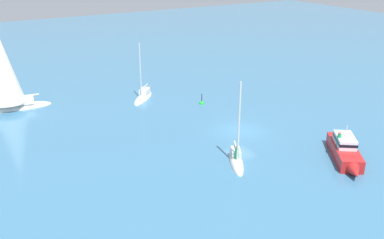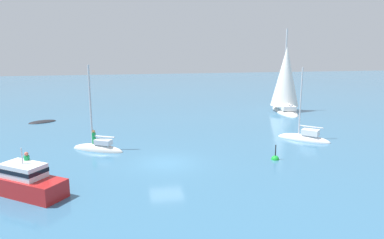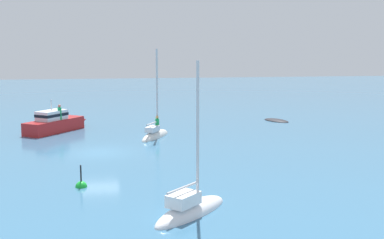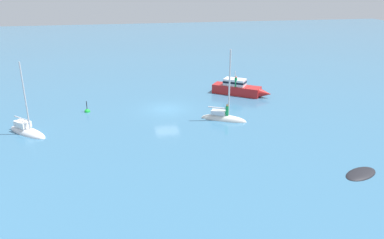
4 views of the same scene
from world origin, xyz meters
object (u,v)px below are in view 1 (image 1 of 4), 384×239
ketch (236,161)px  channel_buoy (202,104)px  ketch_1 (143,98)px  yacht (5,75)px  motor_cruiser (345,151)px

ketch → channel_buoy: size_ratio=5.20×
ketch_1 → yacht: 14.91m
ketch_1 → yacht: bearing=-63.2°
motor_cruiser → yacht: bearing=-105.0°
ketch_1 → motor_cruiser: bearing=63.9°
motor_cruiser → channel_buoy: (-3.08, 17.45, -0.74)m
ketch → yacht: (-13.74, 22.67, 3.60)m
ketch → motor_cruiser: size_ratio=1.15×
ketch_1 → channel_buoy: (4.92, -4.93, -0.11)m
ketch → ketch_1: bearing=-151.7°
channel_buoy → yacht: bearing=153.6°
ketch → motor_cruiser: (8.04, -4.05, 0.58)m
ketch → ketch_1: (0.04, 18.33, -0.05)m
yacht → motor_cruiser: size_ratio=1.66×
channel_buoy → motor_cruiser: bearing=-80.0°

